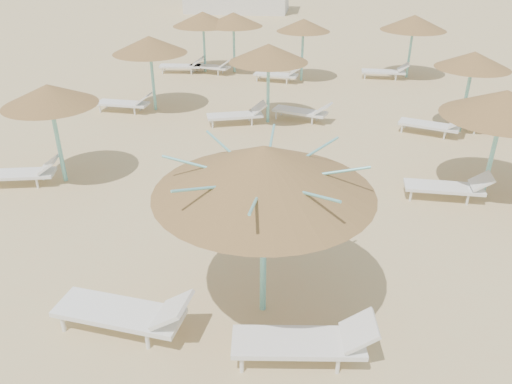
# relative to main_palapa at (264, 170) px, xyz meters

# --- Properties ---
(ground) EXTENTS (120.00, 120.00, 0.00)m
(ground) POSITION_rel_main_palapa_xyz_m (-0.18, 0.13, -2.74)
(ground) COLOR tan
(ground) RESTS_ON ground
(main_palapa) EXTENTS (3.52, 3.52, 3.15)m
(main_palapa) POSITION_rel_main_palapa_xyz_m (0.00, 0.00, 0.00)
(main_palapa) COLOR #77CECA
(main_palapa) RESTS_ON ground
(lounger_main_a) EXTENTS (2.41, 0.99, 0.85)m
(lounger_main_a) POSITION_rel_main_palapa_xyz_m (-2.16, -0.84, -2.34)
(lounger_main_a) COLOR white
(lounger_main_a) RESTS_ON ground
(lounger_main_b) EXTENTS (2.27, 0.91, 0.80)m
(lounger_main_b) POSITION_rel_main_palapa_xyz_m (0.83, -1.09, -2.36)
(lounger_main_b) COLOR white
(lounger_main_b) RESTS_ON ground
(palapa_field) EXTENTS (20.12, 14.54, 2.72)m
(palapa_field) POSITION_rel_main_palapa_xyz_m (2.40, 11.10, -0.43)
(palapa_field) COLOR #77CECA
(palapa_field) RESTS_ON ground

